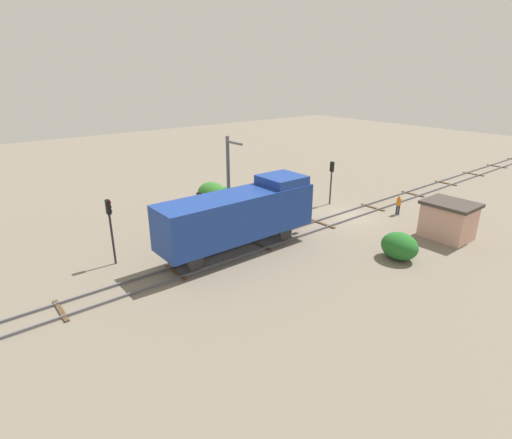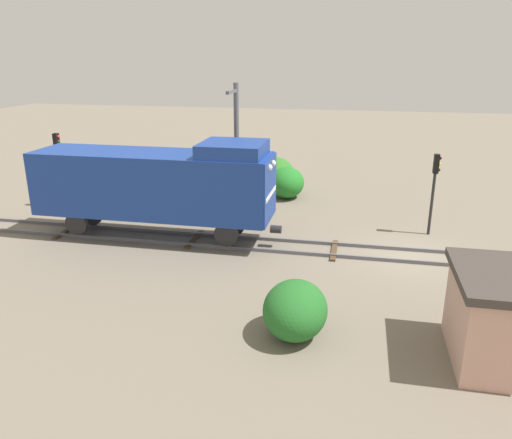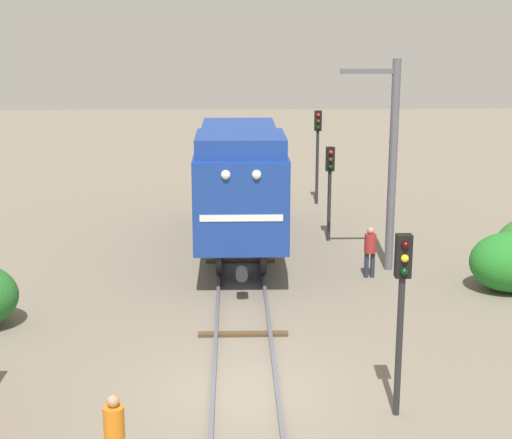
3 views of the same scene
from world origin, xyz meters
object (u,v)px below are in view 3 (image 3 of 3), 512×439
object	(u,v)px
traffic_signal_near	(402,291)
catenary_mast	(391,160)
locomotive	(240,175)
traffic_signal_far	(318,140)
worker_by_signal	(370,248)
worker_near_track	(114,431)
traffic_signal_mid	(330,176)

from	to	relation	value
traffic_signal_near	catenary_mast	distance (m)	10.30
locomotive	traffic_signal_near	world-z (taller)	locomotive
traffic_signal_near	traffic_signal_far	xyz separation A→B (m)	(0.40, 19.99, 0.20)
traffic_signal_near	worker_by_signal	world-z (taller)	traffic_signal_near
worker_by_signal	locomotive	bearing A→B (deg)	88.65
traffic_signal_far	worker_near_track	world-z (taller)	traffic_signal_far
worker_near_track	traffic_signal_far	bearing A→B (deg)	-53.57
worker_by_signal	catenary_mast	bearing A→B (deg)	-2.16
locomotive	traffic_signal_far	distance (m)	8.14
traffic_signal_mid	traffic_signal_near	bearing A→B (deg)	-90.83
locomotive	traffic_signal_mid	size ratio (longest dim) A/B	3.21
traffic_signal_mid	catenary_mast	size ratio (longest dim) A/B	0.52
traffic_signal_mid	traffic_signal_far	world-z (taller)	traffic_signal_far
worker_by_signal	catenary_mast	world-z (taller)	catenary_mast
traffic_signal_mid	locomotive	bearing A→B (deg)	-163.05
traffic_signal_near	traffic_signal_far	distance (m)	20.00
locomotive	worker_near_track	world-z (taller)	locomotive
worker_near_track	locomotive	bearing A→B (deg)	-47.60
locomotive	worker_by_signal	bearing A→B (deg)	-39.46
traffic_signal_far	catenary_mast	size ratio (longest dim) A/B	0.61
locomotive	worker_by_signal	distance (m)	5.72
traffic_signal_far	worker_near_track	size ratio (longest dim) A/B	2.52
traffic_signal_mid	traffic_signal_far	xyz separation A→B (m)	(0.20, 6.26, 0.44)
locomotive	traffic_signal_far	world-z (taller)	locomotive
traffic_signal_far	worker_near_track	bearing A→B (deg)	-105.05
traffic_signal_mid	worker_near_track	world-z (taller)	traffic_signal_mid
locomotive	traffic_signal_far	size ratio (longest dim) A/B	2.71
traffic_signal_far	worker_by_signal	distance (m)	10.95
traffic_signal_far	traffic_signal_mid	bearing A→B (deg)	-91.83
worker_near_track	catenary_mast	size ratio (longest dim) A/B	0.24
worker_near_track	worker_by_signal	distance (m)	13.31
traffic_signal_near	traffic_signal_far	size ratio (longest dim) A/B	0.93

